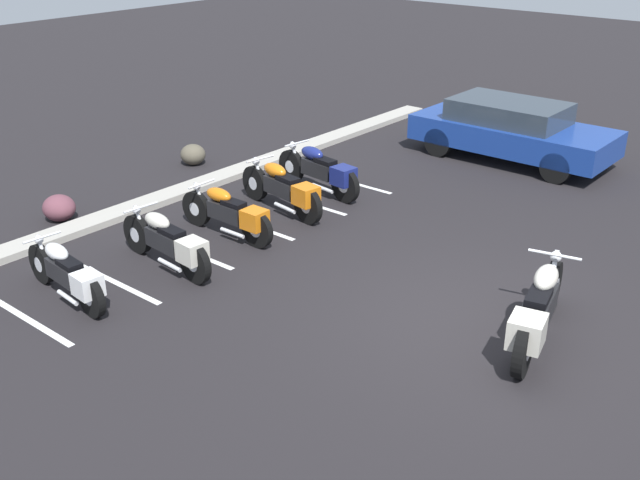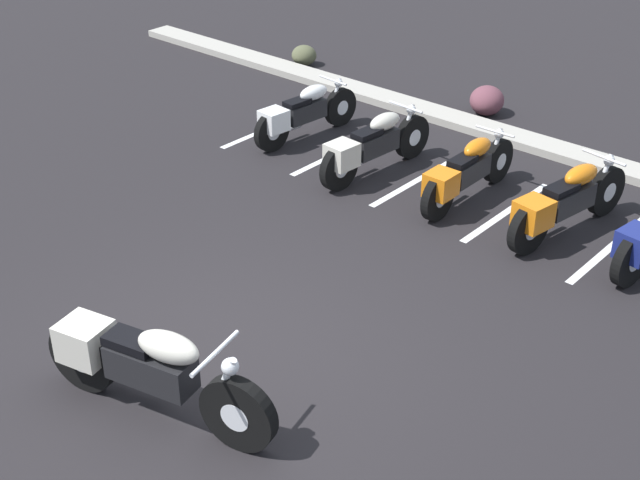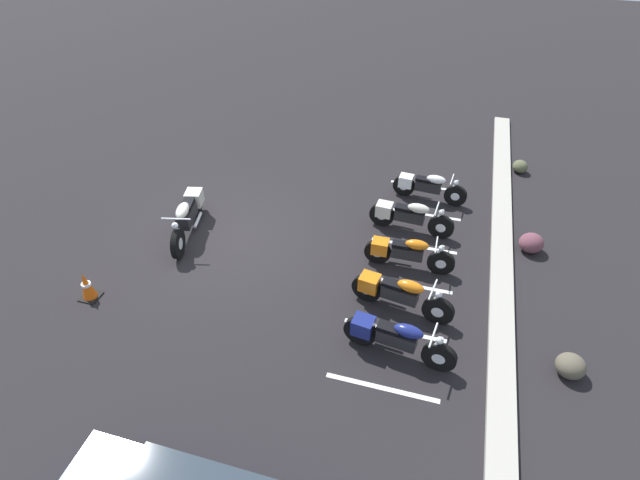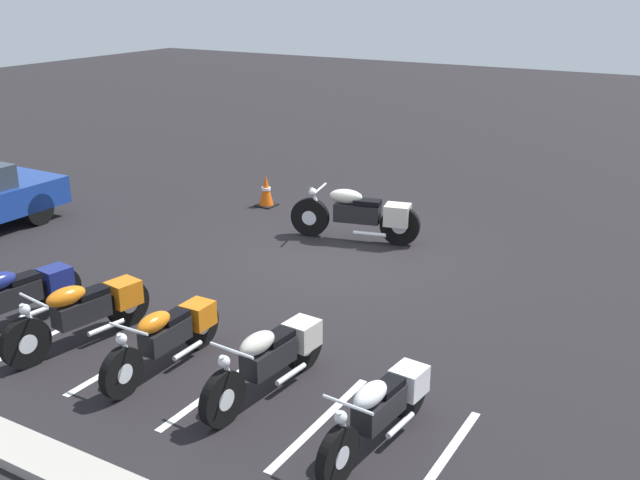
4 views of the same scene
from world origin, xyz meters
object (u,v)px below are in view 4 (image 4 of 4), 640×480
at_px(parked_bike_2, 169,335).
at_px(parked_bike_3, 86,310).
at_px(traffic_cone, 266,191).
at_px(parked_bike_1, 272,356).
at_px(motorcycle_cream_featured, 361,214).
at_px(parked_bike_0, 382,407).
at_px(parked_bike_4, 17,295).

distance_m(parked_bike_2, parked_bike_3, 1.41).
bearing_deg(traffic_cone, parked_bike_1, 124.78).
relative_size(parked_bike_1, parked_bike_3, 0.98).
height_order(parked_bike_2, traffic_cone, parked_bike_2).
xyz_separation_m(parked_bike_3, traffic_cone, (1.51, -6.47, -0.14)).
relative_size(motorcycle_cream_featured, traffic_cone, 3.51).
bearing_deg(parked_bike_1, parked_bike_0, 83.84).
distance_m(parked_bike_0, parked_bike_1, 1.61).
xyz_separation_m(parked_bike_1, parked_bike_3, (2.85, 0.20, 0.01)).
height_order(motorcycle_cream_featured, parked_bike_2, motorcycle_cream_featured).
xyz_separation_m(motorcycle_cream_featured, parked_bike_2, (-0.12, 5.45, -0.08)).
bearing_deg(traffic_cone, parked_bike_2, 114.37).
height_order(parked_bike_0, parked_bike_1, parked_bike_1).
xyz_separation_m(motorcycle_cream_featured, parked_bike_1, (-1.57, 5.30, -0.06)).
bearing_deg(parked_bike_4, parked_bike_1, 102.29).
xyz_separation_m(parked_bike_0, parked_bike_1, (1.58, -0.30, 0.03)).
xyz_separation_m(parked_bike_2, traffic_cone, (2.91, -6.43, -0.11)).
height_order(parked_bike_3, traffic_cone, parked_bike_3).
distance_m(parked_bike_1, parked_bike_4, 4.07).
bearing_deg(parked_bike_1, parked_bike_3, -81.58).
height_order(parked_bike_2, parked_bike_3, parked_bike_3).
relative_size(parked_bike_2, traffic_cone, 3.02).
bearing_deg(parked_bike_3, parked_bike_0, 97.96).
bearing_deg(parked_bike_4, parked_bike_0, 98.01).
distance_m(motorcycle_cream_featured, parked_bike_0, 6.42).
distance_m(parked_bike_3, traffic_cone, 6.65).
bearing_deg(motorcycle_cream_featured, parked_bike_3, 63.78).
distance_m(parked_bike_1, traffic_cone, 7.64).
bearing_deg(traffic_cone, parked_bike_3, 103.11).
distance_m(motorcycle_cream_featured, parked_bike_3, 5.64).
distance_m(parked_bike_4, traffic_cone, 6.61).
bearing_deg(parked_bike_2, parked_bike_4, -86.61).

